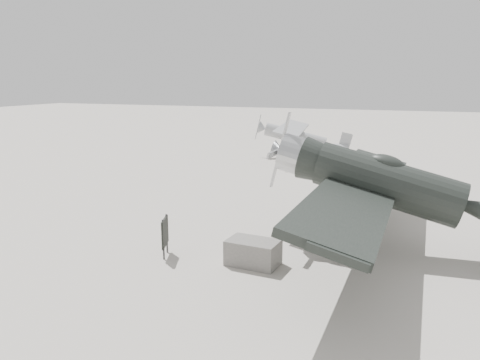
% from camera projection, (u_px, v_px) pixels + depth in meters
% --- Properties ---
extents(ground, '(160.00, 160.00, 0.00)m').
position_uv_depth(ground, '(241.00, 241.00, 17.30)').
color(ground, '#9E978C').
rests_on(ground, ground).
extents(lowwing_monoplane, '(9.51, 13.18, 4.28)m').
position_uv_depth(lowwing_monoplane, '(401.00, 188.00, 15.67)').
color(lowwing_monoplane, black).
rests_on(lowwing_monoplane, ground).
extents(highwing_monoplane, '(7.12, 10.00, 2.82)m').
position_uv_depth(highwing_monoplane, '(299.00, 135.00, 35.31)').
color(highwing_monoplane, '#95979A').
rests_on(highwing_monoplane, ground).
extents(equipment_block, '(1.71, 1.15, 0.82)m').
position_uv_depth(equipment_block, '(253.00, 253.00, 14.98)').
color(equipment_block, '#625F5B').
rests_on(equipment_block, ground).
extents(sign_board, '(0.38, 0.91, 1.37)m').
position_uv_depth(sign_board, '(165.00, 233.00, 15.65)').
color(sign_board, '#333333').
rests_on(sign_board, ground).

